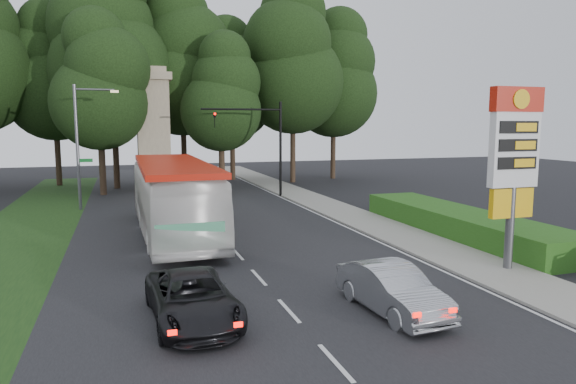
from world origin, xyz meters
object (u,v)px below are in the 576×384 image
object	(u,v)px
transit_bus	(173,199)
monument	(153,129)
traffic_signal_mast	(264,135)
suv_charcoal	(192,298)
gas_station_pylon	(514,153)
streetlight_signs	(81,141)
sedan_silver	(392,289)

from	to	relation	value
transit_bus	monument	bearing A→B (deg)	88.35
monument	transit_bus	bearing A→B (deg)	-90.57
traffic_signal_mast	suv_charcoal	bearing A→B (deg)	-109.96
gas_station_pylon	streetlight_signs	size ratio (longest dim) A/B	0.86
sedan_silver	traffic_signal_mast	bearing A→B (deg)	79.12
gas_station_pylon	sedan_silver	bearing A→B (deg)	-158.58
streetlight_signs	suv_charcoal	world-z (taller)	streetlight_signs
traffic_signal_mast	sedan_silver	distance (m)	24.97
suv_charcoal	streetlight_signs	bearing A→B (deg)	98.24
gas_station_pylon	transit_bus	bearing A→B (deg)	138.04
suv_charcoal	traffic_signal_mast	bearing A→B (deg)	67.19
traffic_signal_mast	monument	bearing A→B (deg)	142.00
transit_bus	suv_charcoal	distance (m)	11.66
suv_charcoal	sedan_silver	bearing A→B (deg)	-14.17
gas_station_pylon	streetlight_signs	xyz separation A→B (m)	(-16.19, 20.01, -0.01)
transit_bus	sedan_silver	distance (m)	13.73
traffic_signal_mast	monument	world-z (taller)	monument
gas_station_pylon	monument	xyz separation A→B (m)	(-11.20, 28.01, 0.66)
sedan_silver	suv_charcoal	distance (m)	5.78
streetlight_signs	sedan_silver	world-z (taller)	streetlight_signs
transit_bus	suv_charcoal	xyz separation A→B (m)	(-0.62, -11.58, -1.17)
gas_station_pylon	traffic_signal_mast	bearing A→B (deg)	99.09
streetlight_signs	monument	world-z (taller)	monument
gas_station_pylon	suv_charcoal	bearing A→B (deg)	-173.58
sedan_silver	suv_charcoal	size ratio (longest dim) A/B	0.89
traffic_signal_mast	sedan_silver	world-z (taller)	traffic_signal_mast
gas_station_pylon	streetlight_signs	bearing A→B (deg)	128.96
streetlight_signs	sedan_silver	distance (m)	24.84
streetlight_signs	monument	distance (m)	9.44
streetlight_signs	suv_charcoal	size ratio (longest dim) A/B	1.67
gas_station_pylon	sedan_silver	world-z (taller)	gas_station_pylon
monument	traffic_signal_mast	bearing A→B (deg)	-38.00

